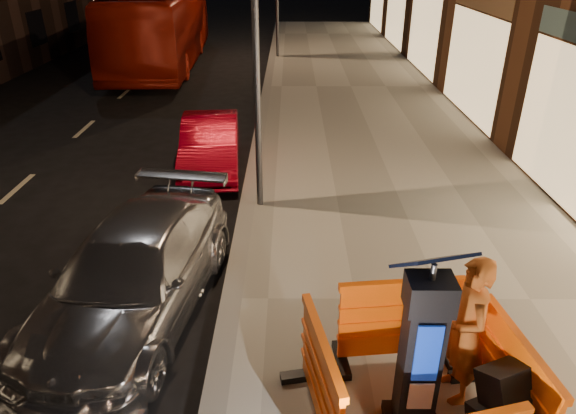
{
  "coord_description": "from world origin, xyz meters",
  "views": [
    {
      "loc": [
        0.83,
        -5.9,
        4.61
      ],
      "look_at": [
        0.8,
        1.0,
        1.1
      ],
      "focal_mm": 32.0,
      "sensor_mm": 36.0,
      "label": 1
    }
  ],
  "objects_px": {
    "barrier_bldgside": "(511,384)",
    "bus_doubledecker": "(166,64)",
    "barrier_back": "(398,321)",
    "barrier_kerbside": "(321,383)",
    "car_silver": "(140,311)",
    "car_red": "(212,168)",
    "man": "(466,331)",
    "parking_kiosk": "(421,349)"
  },
  "relations": [
    {
      "from": "barrier_kerbside",
      "to": "car_silver",
      "type": "xyz_separation_m",
      "value": [
        -2.44,
        2.04,
        -0.72
      ]
    },
    {
      "from": "car_silver",
      "to": "bus_doubledecker",
      "type": "distance_m",
      "value": 17.39
    },
    {
      "from": "man",
      "to": "car_red",
      "type": "bearing_deg",
      "value": -155.52
    },
    {
      "from": "man",
      "to": "barrier_bldgside",
      "type": "bearing_deg",
      "value": 36.81
    },
    {
      "from": "barrier_bldgside",
      "to": "man",
      "type": "relative_size",
      "value": 0.84
    },
    {
      "from": "bus_doubledecker",
      "to": "man",
      "type": "relative_size",
      "value": 6.78
    },
    {
      "from": "car_silver",
      "to": "bus_doubledecker",
      "type": "height_order",
      "value": "bus_doubledecker"
    },
    {
      "from": "parking_kiosk",
      "to": "man",
      "type": "relative_size",
      "value": 1.17
    },
    {
      "from": "barrier_bldgside",
      "to": "car_silver",
      "type": "bearing_deg",
      "value": 57.71
    },
    {
      "from": "parking_kiosk",
      "to": "bus_doubledecker",
      "type": "xyz_separation_m",
      "value": [
        -6.73,
        19.1,
        -1.17
      ]
    },
    {
      "from": "car_red",
      "to": "barrier_back",
      "type": "bearing_deg",
      "value": -69.44
    },
    {
      "from": "barrier_back",
      "to": "bus_doubledecker",
      "type": "relative_size",
      "value": 0.12
    },
    {
      "from": "car_silver",
      "to": "barrier_bldgside",
      "type": "bearing_deg",
      "value": -16.54
    },
    {
      "from": "barrier_kerbside",
      "to": "parking_kiosk",
      "type": "bearing_deg",
      "value": -101.14
    },
    {
      "from": "barrier_back",
      "to": "barrier_kerbside",
      "type": "bearing_deg",
      "value": -141.14
    },
    {
      "from": "parking_kiosk",
      "to": "car_silver",
      "type": "bearing_deg",
      "value": 139.84
    },
    {
      "from": "barrier_back",
      "to": "car_silver",
      "type": "height_order",
      "value": "barrier_back"
    },
    {
      "from": "parking_kiosk",
      "to": "barrier_kerbside",
      "type": "height_order",
      "value": "parking_kiosk"
    },
    {
      "from": "barrier_bldgside",
      "to": "bus_doubledecker",
      "type": "relative_size",
      "value": 0.12
    },
    {
      "from": "parking_kiosk",
      "to": "car_silver",
      "type": "height_order",
      "value": "parking_kiosk"
    },
    {
      "from": "barrier_kerbside",
      "to": "man",
      "type": "height_order",
      "value": "man"
    },
    {
      "from": "bus_doubledecker",
      "to": "man",
      "type": "distance_m",
      "value": 20.07
    },
    {
      "from": "barrier_back",
      "to": "bus_doubledecker",
      "type": "height_order",
      "value": "bus_doubledecker"
    },
    {
      "from": "barrier_back",
      "to": "bus_doubledecker",
      "type": "xyz_separation_m",
      "value": [
        -6.73,
        18.15,
        -0.72
      ]
    },
    {
      "from": "barrier_back",
      "to": "bus_doubledecker",
      "type": "bearing_deg",
      "value": 104.19
    },
    {
      "from": "parking_kiosk",
      "to": "car_red",
      "type": "xyz_separation_m",
      "value": [
        -3.08,
        7.31,
        -1.17
      ]
    },
    {
      "from": "barrier_bldgside",
      "to": "car_red",
      "type": "distance_m",
      "value": 8.38
    },
    {
      "from": "barrier_bldgside",
      "to": "man",
      "type": "xyz_separation_m",
      "value": [
        -0.37,
        0.43,
        0.3
      ]
    },
    {
      "from": "man",
      "to": "barrier_kerbside",
      "type": "bearing_deg",
      "value": -77.73
    },
    {
      "from": "barrier_kerbside",
      "to": "car_silver",
      "type": "bearing_deg",
      "value": 38.97
    },
    {
      "from": "barrier_kerbside",
      "to": "man",
      "type": "bearing_deg",
      "value": -85.3
    },
    {
      "from": "parking_kiosk",
      "to": "man",
      "type": "distance_m",
      "value": 0.74
    },
    {
      "from": "bus_doubledecker",
      "to": "man",
      "type": "height_order",
      "value": "man"
    },
    {
      "from": "parking_kiosk",
      "to": "barrier_bldgside",
      "type": "xyz_separation_m",
      "value": [
        0.95,
        0.0,
        -0.45
      ]
    },
    {
      "from": "car_silver",
      "to": "barrier_kerbside",
      "type": "bearing_deg",
      "value": -31.28
    },
    {
      "from": "barrier_bldgside",
      "to": "car_red",
      "type": "xyz_separation_m",
      "value": [
        -4.03,
        7.31,
        -0.72
      ]
    },
    {
      "from": "barrier_kerbside",
      "to": "car_red",
      "type": "bearing_deg",
      "value": 5.12
    },
    {
      "from": "barrier_back",
      "to": "man",
      "type": "relative_size",
      "value": 0.84
    },
    {
      "from": "car_red",
      "to": "bus_doubledecker",
      "type": "relative_size",
      "value": 0.3
    },
    {
      "from": "barrier_kerbside",
      "to": "car_silver",
      "type": "height_order",
      "value": "barrier_kerbside"
    },
    {
      "from": "parking_kiosk",
      "to": "barrier_kerbside",
      "type": "relative_size",
      "value": 1.4
    },
    {
      "from": "barrier_kerbside",
      "to": "man",
      "type": "xyz_separation_m",
      "value": [
        1.53,
        0.43,
        0.3
      ]
    }
  ]
}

